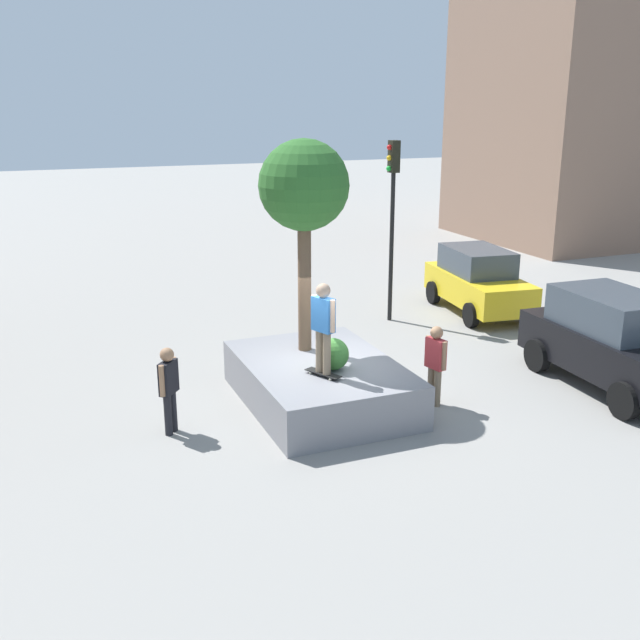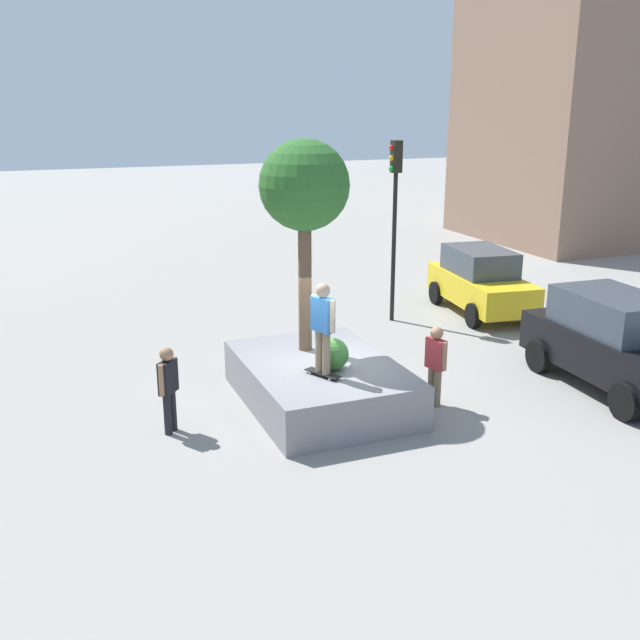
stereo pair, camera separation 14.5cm
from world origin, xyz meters
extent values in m
plane|color=gray|center=(0.00, 0.00, 0.00)|extent=(120.00, 120.00, 0.00)
cube|color=gray|center=(-0.12, -0.28, 0.45)|extent=(4.18, 2.94, 0.90)
cylinder|color=brown|center=(-1.00, -0.27, 2.39)|extent=(0.28, 0.28, 2.98)
sphere|color=#2D6628|center=(-1.00, -0.27, 4.39)|extent=(1.85, 1.85, 1.85)
sphere|color=#3D7A33|center=(0.36, -0.20, 1.22)|extent=(0.64, 0.64, 0.64)
cube|color=black|center=(0.64, -0.52, 0.96)|extent=(0.81, 0.54, 0.02)
sphere|color=beige|center=(0.44, -0.71, 0.92)|extent=(0.06, 0.06, 0.06)
sphere|color=beige|center=(0.37, -0.56, 0.92)|extent=(0.06, 0.06, 0.06)
sphere|color=beige|center=(0.90, -0.49, 0.92)|extent=(0.06, 0.06, 0.06)
sphere|color=beige|center=(0.83, -0.33, 0.92)|extent=(0.06, 0.06, 0.06)
cylinder|color=#847056|center=(0.73, -0.49, 1.39)|extent=(0.15, 0.15, 0.84)
cylinder|color=#847056|center=(0.54, -0.56, 1.39)|extent=(0.15, 0.15, 0.84)
cube|color=#2D6BB2|center=(0.64, -0.52, 2.14)|extent=(0.52, 0.36, 0.66)
cylinder|color=#D8AD8C|center=(0.87, -0.43, 2.16)|extent=(0.10, 0.10, 0.62)
cylinder|color=#D8AD8C|center=(0.40, -0.61, 2.16)|extent=(0.10, 0.10, 0.62)
sphere|color=#D8AD8C|center=(0.64, -0.52, 2.61)|extent=(0.27, 0.27, 0.27)
cube|color=gold|center=(-4.70, 6.62, 0.75)|extent=(4.25, 2.21, 0.81)
cube|color=#38424C|center=(-4.90, 6.65, 1.52)|extent=(2.45, 1.78, 0.73)
cylinder|color=black|center=(-3.30, 7.30, 0.35)|extent=(0.71, 0.29, 0.69)
cylinder|color=black|center=(-3.51, 5.61, 0.35)|extent=(0.71, 0.29, 0.69)
cylinder|color=black|center=(-5.88, 7.64, 0.35)|extent=(0.71, 0.29, 0.69)
cylinder|color=black|center=(-6.10, 5.94, 0.35)|extent=(0.71, 0.29, 0.69)
cube|color=black|center=(1.48, 5.95, 0.82)|extent=(4.54, 2.09, 0.89)
cube|color=#38424C|center=(1.26, 5.97, 1.67)|extent=(2.57, 1.77, 0.80)
cylinder|color=black|center=(2.86, 4.95, 0.38)|extent=(0.77, 0.26, 0.76)
cylinder|color=black|center=(0.10, 6.96, 0.38)|extent=(0.77, 0.26, 0.76)
cylinder|color=black|center=(0.01, 5.09, 0.38)|extent=(0.77, 0.26, 0.76)
cylinder|color=black|center=(-4.99, 3.86, 2.08)|extent=(0.12, 0.12, 4.16)
cube|color=black|center=(-4.99, 3.86, 4.58)|extent=(0.29, 0.25, 0.85)
sphere|color=red|center=(-4.98, 3.71, 4.83)|extent=(0.14, 0.14, 0.14)
sphere|color=gold|center=(-4.98, 3.71, 4.55)|extent=(0.14, 0.14, 0.14)
sphere|color=green|center=(-4.98, 3.71, 4.27)|extent=(0.14, 0.14, 0.14)
cylinder|color=black|center=(0.06, -3.35, 0.40)|extent=(0.15, 0.15, 0.80)
cylinder|color=black|center=(0.21, -3.47, 0.40)|extent=(0.15, 0.15, 0.80)
cube|color=black|center=(0.14, -3.41, 1.11)|extent=(0.47, 0.43, 0.63)
cylinder|color=#9E7251|center=(-0.05, -3.26, 1.13)|extent=(0.10, 0.10, 0.59)
cylinder|color=#9E7251|center=(0.32, -3.56, 1.13)|extent=(0.10, 0.10, 0.59)
sphere|color=#9E7251|center=(0.14, -3.41, 1.56)|extent=(0.26, 0.26, 0.26)
cylinder|color=#847056|center=(0.74, 1.84, 0.40)|extent=(0.15, 0.15, 0.80)
cylinder|color=#847056|center=(0.93, 1.88, 0.40)|extent=(0.15, 0.15, 0.80)
cube|color=#B23338|center=(0.83, 1.86, 1.11)|extent=(0.48, 0.28, 0.63)
cylinder|color=#9E7251|center=(0.60, 1.81, 1.13)|extent=(0.10, 0.10, 0.59)
cylinder|color=#9E7251|center=(1.07, 1.91, 1.13)|extent=(0.10, 0.10, 0.59)
sphere|color=#9E7251|center=(0.83, 1.86, 1.55)|extent=(0.26, 0.26, 0.26)
camera|label=1|loc=(12.97, -5.62, 6.00)|focal=41.34mm
camera|label=2|loc=(13.02, -5.49, 6.00)|focal=41.34mm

